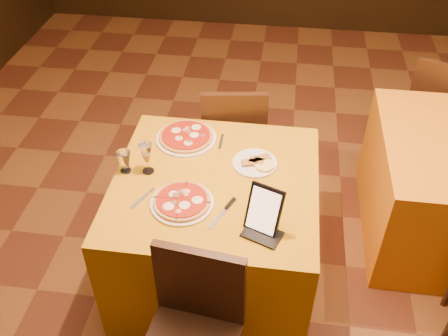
# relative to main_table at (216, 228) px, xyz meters

# --- Properties ---
(floor) EXTENTS (6.00, 7.00, 0.01)m
(floor) POSITION_rel_main_table_xyz_m (0.44, 0.13, -0.38)
(floor) COLOR #5E2D19
(floor) RESTS_ON ground
(main_table) EXTENTS (1.10, 1.10, 0.75)m
(main_table) POSITION_rel_main_table_xyz_m (0.00, 0.00, 0.00)
(main_table) COLOR #BE850C
(main_table) RESTS_ON floor
(chair_main_far) EXTENTS (0.48, 0.48, 0.91)m
(chair_main_far) POSITION_rel_main_table_xyz_m (0.00, 0.81, 0.08)
(chair_main_far) COLOR black
(chair_main_far) RESTS_ON floor
(chair_side_far) EXTENTS (0.56, 0.56, 0.91)m
(chair_side_far) POSITION_rel_main_table_xyz_m (1.49, 1.34, 0.08)
(chair_side_far) COLOR black
(chair_side_far) RESTS_ON floor
(pizza_near) EXTENTS (0.32, 0.32, 0.03)m
(pizza_near) POSITION_rel_main_table_xyz_m (-0.14, -0.20, 0.39)
(pizza_near) COLOR white
(pizza_near) RESTS_ON main_table
(pizza_far) EXTENTS (0.36, 0.36, 0.03)m
(pizza_far) POSITION_rel_main_table_xyz_m (-0.23, 0.34, 0.39)
(pizza_far) COLOR white
(pizza_far) RESTS_ON main_table
(cutlet_dish) EXTENTS (0.25, 0.25, 0.03)m
(cutlet_dish) POSITION_rel_main_table_xyz_m (0.20, 0.16, 0.39)
(cutlet_dish) COLOR white
(cutlet_dish) RESTS_ON main_table
(wine_glass) EXTENTS (0.10, 0.10, 0.19)m
(wine_glass) POSITION_rel_main_table_xyz_m (-0.37, 0.02, 0.47)
(wine_glass) COLOR tan
(wine_glass) RESTS_ON main_table
(water_glass) EXTENTS (0.08, 0.08, 0.13)m
(water_glass) POSITION_rel_main_table_xyz_m (-0.50, 0.01, 0.44)
(water_glass) COLOR white
(water_glass) RESTS_ON main_table
(tablet) EXTENTS (0.19, 0.15, 0.23)m
(tablet) POSITION_rel_main_table_xyz_m (0.28, -0.31, 0.49)
(tablet) COLOR black
(tablet) RESTS_ON main_table
(knife) EXTENTS (0.10, 0.21, 0.01)m
(knife) POSITION_rel_main_table_xyz_m (0.07, -0.25, 0.38)
(knife) COLOR #A4A3AA
(knife) RESTS_ON main_table
(fork_near) EXTENTS (0.10, 0.17, 0.01)m
(fork_near) POSITION_rel_main_table_xyz_m (-0.35, -0.19, 0.38)
(fork_near) COLOR #AEAFB5
(fork_near) RESTS_ON main_table
(fork_far) EXTENTS (0.02, 0.14, 0.01)m
(fork_far) POSITION_rel_main_table_xyz_m (-0.02, 0.34, 0.38)
(fork_far) COLOR silver
(fork_far) RESTS_ON main_table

